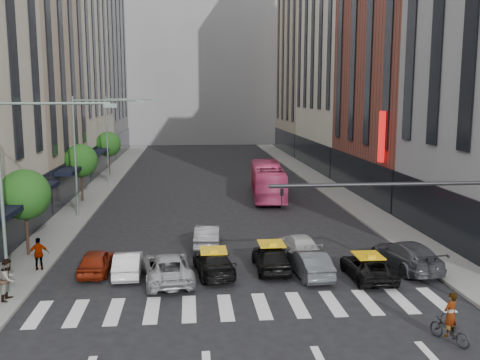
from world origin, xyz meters
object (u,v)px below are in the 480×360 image
object	(u,v)px
taxi_left	(214,263)
bus	(268,181)
car_white_front	(128,264)
motorcycle	(449,331)
pedestrian_far	(39,254)
streetlamp_near	(22,169)
streetlamp_mid	(88,140)
pedestrian_near	(8,279)
taxi_center	(271,257)
car_red	(96,261)
streetlamp_far	(116,128)

from	to	relation	value
taxi_left	bus	xyz separation A→B (m)	(5.86, 20.71, 0.92)
car_white_front	motorcycle	distance (m)	15.65
taxi_left	pedestrian_far	bearing A→B (deg)	-14.38
streetlamp_near	streetlamp_mid	xyz separation A→B (m)	(0.00, 16.00, 0.00)
bus	pedestrian_near	xyz separation A→B (m)	(-15.17, -23.63, -0.47)
streetlamp_near	taxi_center	xyz separation A→B (m)	(11.80, 2.30, -5.18)
bus	car_red	bearing A→B (deg)	63.77
taxi_left	taxi_center	distance (m)	3.10
streetlamp_mid	pedestrian_far	distance (m)	13.79
bus	pedestrian_far	xyz separation A→B (m)	(-14.95, -19.50, -0.55)
streetlamp_near	pedestrian_near	size ratio (longest dim) A/B	4.76
pedestrian_near	pedestrian_far	world-z (taller)	pedestrian_near
streetlamp_far	car_red	bearing A→B (deg)	-84.84
streetlamp_mid	car_red	bearing A→B (deg)	-78.73
streetlamp_near	bus	xyz separation A→B (m)	(14.59, 22.61, -4.34)
car_white_front	motorcycle	xyz separation A→B (m)	(12.88, -8.89, -0.16)
streetlamp_mid	car_red	xyz separation A→B (m)	(2.64, -13.27, -5.27)
streetlamp_near	bus	world-z (taller)	streetlamp_near
taxi_left	bus	bearing A→B (deg)	-112.62
car_red	pedestrian_near	bearing A→B (deg)	51.45
taxi_left	motorcycle	size ratio (longest dim) A/B	2.46
car_red	taxi_left	bearing A→B (deg)	174.43
streetlamp_far	taxi_center	bearing A→B (deg)	-68.32
car_white_front	motorcycle	world-z (taller)	car_white_front
bus	pedestrian_far	distance (m)	24.58
car_red	car_white_front	size ratio (longest dim) A/B	0.98
taxi_center	pedestrian_far	world-z (taller)	pedestrian_far
streetlamp_near	pedestrian_near	distance (m)	4.95
streetlamp_mid	taxi_center	xyz separation A→B (m)	(11.80, -13.70, -5.18)
car_white_front	bus	world-z (taller)	bus
streetlamp_mid	taxi_left	size ratio (longest dim) A/B	2.04
streetlamp_near	car_red	size ratio (longest dim) A/B	2.40
taxi_center	pedestrian_near	bearing A→B (deg)	14.33
streetlamp_far	pedestrian_near	xyz separation A→B (m)	(-0.58, -33.02, -4.81)
motorcycle	pedestrian_far	bearing A→B (deg)	-53.99
car_red	car_white_front	xyz separation A→B (m)	(1.67, -0.49, -0.01)
streetlamp_mid	streetlamp_far	world-z (taller)	same
taxi_center	pedestrian_far	bearing A→B (deg)	-4.51
car_white_front	taxi_center	world-z (taller)	taxi_center
streetlamp_far	taxi_center	world-z (taller)	streetlamp_far
streetlamp_near	car_red	bearing A→B (deg)	45.90
taxi_center	pedestrian_near	distance (m)	12.83
streetlamp_mid	streetlamp_far	xyz separation A→B (m)	(0.00, 16.00, 0.00)
taxi_left	taxi_center	world-z (taller)	taxi_center
taxi_left	bus	size ratio (longest dim) A/B	0.39
motorcycle	pedestrian_far	xyz separation A→B (m)	(-17.55, 9.76, 0.54)
car_white_front	taxi_center	xyz separation A→B (m)	(7.49, 0.06, 0.10)
streetlamp_mid	pedestrian_far	size ratio (longest dim) A/B	5.22
taxi_left	pedestrian_near	distance (m)	9.77
car_white_front	taxi_left	bearing A→B (deg)	173.64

